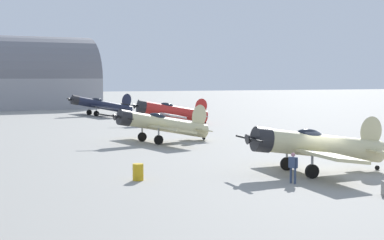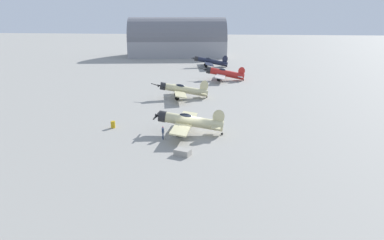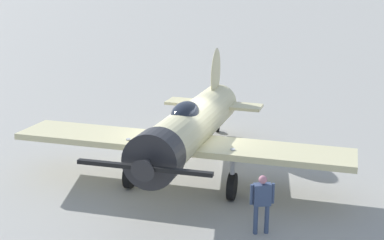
# 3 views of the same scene
# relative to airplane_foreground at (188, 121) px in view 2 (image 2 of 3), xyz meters

# --- Properties ---
(ground_plane) EXTENTS (400.00, 400.00, 0.00)m
(ground_plane) POSITION_rel_airplane_foreground_xyz_m (-0.48, 0.02, -1.65)
(ground_plane) COLOR gray
(airplane_foreground) EXTENTS (9.02, 10.10, 3.38)m
(airplane_foreground) POSITION_rel_airplane_foreground_xyz_m (0.00, 0.00, 0.00)
(airplane_foreground) COLOR beige
(airplane_foreground) RESTS_ON ground_plane
(airplane_mid_apron) EXTENTS (10.37, 10.75, 3.30)m
(airplane_mid_apron) POSITION_rel_airplane_foreground_xyz_m (3.31, -19.47, -0.06)
(airplane_mid_apron) COLOR beige
(airplane_mid_apron) RESTS_ON ground_plane
(airplane_far_line) EXTENTS (10.57, 11.14, 3.15)m
(airplane_far_line) POSITION_rel_airplane_foreground_xyz_m (-3.70, -38.24, -0.10)
(airplane_far_line) COLOR red
(airplane_far_line) RESTS_ON ground_plane
(airplane_outer_stand) EXTENTS (10.21, 13.75, 3.26)m
(airplane_outer_stand) POSITION_rel_airplane_foreground_xyz_m (0.60, -57.82, -0.09)
(airplane_outer_stand) COLOR #1E2338
(airplane_outer_stand) RESTS_ON ground_plane
(ground_crew_mechanic) EXTENTS (0.36, 0.61, 1.65)m
(ground_crew_mechanic) POSITION_rel_airplane_foreground_xyz_m (2.83, 2.56, -0.65)
(ground_crew_mechanic) COLOR #384766
(ground_crew_mechanic) RESTS_ON ground_plane
(equipment_crate) EXTENTS (1.97, 1.61, 0.68)m
(equipment_crate) POSITION_rel_airplane_foreground_xyz_m (-0.23, 7.53, -1.30)
(equipment_crate) COLOR #9E998E
(equipment_crate) RESTS_ON ground_plane
(fuel_drum) EXTENTS (0.63, 0.63, 0.92)m
(fuel_drum) POSITION_rel_airplane_foreground_xyz_m (10.31, -1.22, -1.18)
(fuel_drum) COLOR gold
(fuel_drum) RESTS_ON ground_plane
(distant_hangar) EXTENTS (34.04, 19.63, 15.16)m
(distant_hangar) POSITION_rel_airplane_foreground_xyz_m (13.04, -81.92, 2.99)
(distant_hangar) COLOR #939399
(distant_hangar) RESTS_ON ground_plane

